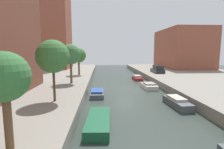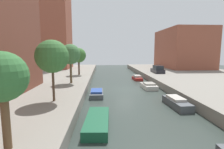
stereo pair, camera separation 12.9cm
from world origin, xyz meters
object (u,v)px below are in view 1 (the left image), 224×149
apartment_tower_far (48,28)px  moored_boat_right_3 (137,78)px  street_tree_0 (4,78)px  moored_boat_left_2 (97,93)px  parked_car (158,70)px  moored_boat_left_1 (98,122)px  street_tree_1 (53,57)px  street_tree_2 (71,54)px  moored_boat_right_2 (149,86)px  low_block_right (182,49)px  moored_boat_right_1 (177,103)px  street_tree_3 (79,55)px

apartment_tower_far → moored_boat_right_3: 25.48m
apartment_tower_far → street_tree_0: size_ratio=4.65×
apartment_tower_far → moored_boat_left_2: size_ratio=5.08×
street_tree_0 → parked_car: bearing=59.9°
parked_car → moored_boat_left_1: (-11.36, -21.78, -1.28)m
street_tree_1 → street_tree_2: bearing=90.0°
street_tree_1 → moored_boat_right_2: street_tree_1 is taller
low_block_right → street_tree_0: low_block_right is taller
street_tree_1 → street_tree_0: bearing=-90.0°
moored_boat_left_1 → moored_boat_right_1: moored_boat_right_1 is taller
street_tree_2 → moored_boat_right_2: (10.67, 0.41, -4.42)m
street_tree_0 → street_tree_3: (0.00, 23.82, 0.35)m
low_block_right → moored_boat_right_3: 20.95m
moored_boat_left_2 → moored_boat_right_3: size_ratio=1.24×
street_tree_1 → moored_boat_right_3: street_tree_1 is taller
moored_boat_left_2 → moored_boat_right_2: bearing=25.7°
moored_boat_right_1 → moored_boat_left_2: bearing=149.4°
street_tree_2 → moored_boat_left_2: street_tree_2 is taller
apartment_tower_far → moored_boat_left_1: apartment_tower_far is taller
moored_boat_right_2 → low_block_right: bearing=55.7°
moored_boat_left_2 → low_block_right: bearing=48.8°
street_tree_1 → low_block_right: bearing=50.1°
moored_boat_left_1 → moored_boat_right_1: (7.39, 3.86, 0.07)m
street_tree_1 → moored_boat_right_2: bearing=39.5°
street_tree_1 → moored_boat_left_2: bearing=57.0°
parked_car → moored_boat_right_2: (-4.44, -9.93, -1.23)m
moored_boat_left_1 → moored_boat_left_2: size_ratio=1.20×
street_tree_0 → street_tree_2: size_ratio=0.82×
low_block_right → moored_boat_right_2: (-14.56, -21.37, -5.55)m
street_tree_0 → moored_boat_right_1: bearing=36.1°
street_tree_0 → moored_boat_left_2: street_tree_0 is taller
apartment_tower_far → moored_boat_left_2: apartment_tower_far is taller
street_tree_3 → moored_boat_left_2: (3.47, -11.15, -4.15)m
moored_boat_left_1 → moored_boat_left_2: bearing=92.0°
parked_car → moored_boat_right_3: (-4.55, -2.45, -1.25)m
street_tree_2 → moored_boat_right_2: street_tree_2 is taller
street_tree_3 → moored_boat_right_1: bearing=-54.6°
street_tree_2 → moored_boat_left_2: bearing=-41.2°
moored_boat_right_1 → moored_boat_right_2: moored_boat_right_1 is taller
apartment_tower_far → parked_car: bearing=-23.5°
street_tree_1 → moored_boat_left_1: street_tree_1 is taller
street_tree_3 → low_block_right: bearing=28.5°
street_tree_0 → street_tree_3: 23.83m
moored_boat_right_1 → moored_boat_right_3: (-0.59, 15.48, -0.04)m
street_tree_1 → street_tree_2: 8.38m
street_tree_1 → street_tree_3: (-0.00, 16.49, -0.30)m
street_tree_2 → moored_boat_right_1: size_ratio=1.32×
street_tree_1 → moored_boat_right_1: (11.15, 0.80, -4.38)m
street_tree_3 → moored_boat_right_2: street_tree_3 is taller
parked_car → moored_boat_right_1: 18.40m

